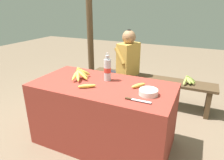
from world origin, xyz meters
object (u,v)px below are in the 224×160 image
support_post_near (90,20)px  serving_bowl (149,92)px  loose_banana_front (87,86)px  wooden_bench (149,81)px  seated_vendor (126,61)px  knife (134,100)px  loose_banana_side (139,85)px  banana_bunch_green (189,79)px  banana_bunch_ripe (80,73)px  water_bottle (107,69)px

support_post_near → serving_bowl: bearing=-44.8°
serving_bowl → loose_banana_front: bearing=-170.3°
wooden_bench → seated_vendor: seated_vendor is taller
serving_bowl → knife: size_ratio=0.76×
loose_banana_side → seated_vendor: (-0.54, 1.04, -0.07)m
loose_banana_front → loose_banana_side: (0.45, 0.23, 0.00)m
loose_banana_front → banana_bunch_green: (0.84, 1.29, -0.24)m
loose_banana_front → loose_banana_side: size_ratio=1.01×
banana_bunch_ripe → seated_vendor: size_ratio=0.25×
knife → banana_bunch_ripe: bearing=159.5°
water_bottle → loose_banana_front: size_ratio=1.84×
water_bottle → seated_vendor: bearing=100.0°
wooden_bench → support_post_near: 1.48m
water_bottle → loose_banana_front: 0.30m
seated_vendor → serving_bowl: bearing=136.8°
support_post_near → loose_banana_side: bearing=-44.9°
knife → wooden_bench: 1.42m
serving_bowl → water_bottle: (-0.50, 0.17, 0.09)m
wooden_bench → banana_bunch_green: size_ratio=6.59×
loose_banana_side → loose_banana_front: bearing=-153.0°
banana_bunch_ripe → wooden_bench: size_ratio=0.15×
knife → seated_vendor: seated_vendor is taller
seated_vendor → banana_bunch_ripe: bearing=101.2°
knife → support_post_near: support_post_near is taller
serving_bowl → loose_banana_side: bearing=136.3°
banana_bunch_ripe → wooden_bench: bearing=66.0°
serving_bowl → banana_bunch_green: (0.26, 1.19, -0.25)m
loose_banana_front → support_post_near: 1.86m
banana_bunch_ripe → water_bottle: 0.30m
water_bottle → banana_bunch_green: (0.75, 1.02, -0.34)m
seated_vendor → loose_banana_front: bearing=111.1°
banana_bunch_ripe → seated_vendor: seated_vendor is taller
knife → support_post_near: 2.19m
support_post_near → water_bottle: bearing=-52.9°
water_bottle → loose_banana_side: water_bottle is taller
serving_bowl → loose_banana_side: 0.19m
knife → seated_vendor: 1.47m
knife → seated_vendor: (-0.60, 1.34, -0.06)m
water_bottle → support_post_near: support_post_near is taller
banana_bunch_ripe → water_bottle: size_ratio=0.94×
serving_bowl → wooden_bench: bearing=103.7°
water_bottle → serving_bowl: bearing=-18.9°
loose_banana_side → support_post_near: bearing=135.1°
water_bottle → wooden_bench: bearing=78.7°
banana_bunch_ripe → serving_bowl: 0.79m
serving_bowl → knife: 0.18m
loose_banana_front → support_post_near: bearing=119.7°
water_bottle → banana_bunch_green: water_bottle is taller
water_bottle → knife: size_ratio=1.33×
wooden_bench → banana_bunch_green: (0.55, 0.00, 0.12)m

